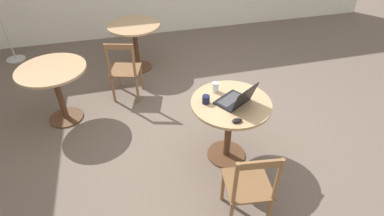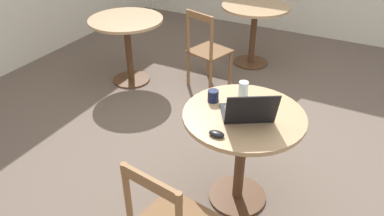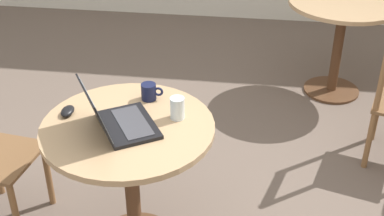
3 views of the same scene
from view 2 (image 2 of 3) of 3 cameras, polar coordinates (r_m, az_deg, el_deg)
ground_plane at (r=3.32m, az=8.32°, el=-7.58°), size 16.00×16.00×0.00m
cafe_table_near at (r=2.59m, az=7.69°, el=-4.00°), size 0.82×0.82×0.76m
cafe_table_mid at (r=4.76m, az=9.50°, el=13.24°), size 0.82×0.82×0.76m
cafe_table_far at (r=4.31m, az=-9.88°, el=11.17°), size 0.82×0.82×0.76m
chair_mid_left at (r=4.18m, az=2.31°, el=8.67°), size 0.49×0.49×0.89m
laptop at (r=2.43m, az=8.50°, el=-0.52°), size 0.42×0.43×0.24m
mouse at (r=2.26m, az=3.77°, el=-3.95°), size 0.06×0.10×0.03m
mug at (r=2.59m, az=3.26°, el=1.88°), size 0.11×0.08×0.08m
drinking_glass at (r=2.67m, az=7.74°, el=2.93°), size 0.07×0.07×0.11m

